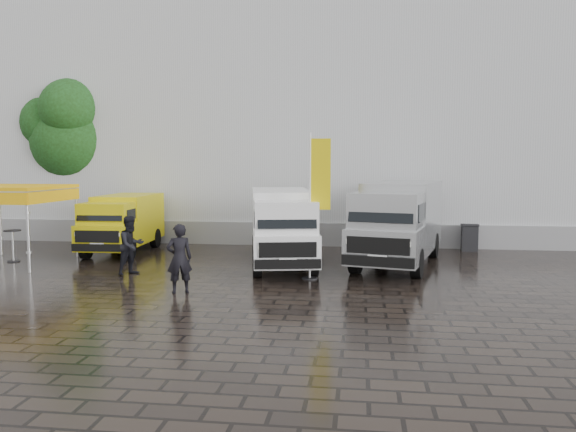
{
  "coord_description": "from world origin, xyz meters",
  "views": [
    {
      "loc": [
        2.19,
        -16.17,
        3.57
      ],
      "look_at": [
        -0.2,
        2.2,
        1.83
      ],
      "focal_mm": 35.0,
      "sensor_mm": 36.0,
      "label": 1
    }
  ],
  "objects_px": {
    "van_silver": "(398,224)",
    "person_front": "(179,258)",
    "wheelie_bin": "(469,237)",
    "van_yellow": "(123,224)",
    "cocktail_table": "(13,246)",
    "van_white": "(282,228)",
    "canopy_tent": "(10,190)",
    "flagpole": "(316,199)",
    "person_tent": "(131,245)"
  },
  "relations": [
    {
      "from": "person_tent",
      "to": "cocktail_table",
      "type": "bearing_deg",
      "value": 101.63
    },
    {
      "from": "canopy_tent",
      "to": "person_front",
      "type": "xyz_separation_m",
      "value": [
        7.43,
        -3.72,
        -1.66
      ]
    },
    {
      "from": "van_white",
      "to": "person_front",
      "type": "distance_m",
      "value": 5.02
    },
    {
      "from": "flagpole",
      "to": "wheelie_bin",
      "type": "xyz_separation_m",
      "value": [
        5.81,
        6.45,
        -1.93
      ]
    },
    {
      "from": "canopy_tent",
      "to": "cocktail_table",
      "type": "bearing_deg",
      "value": 122.4
    },
    {
      "from": "van_yellow",
      "to": "van_silver",
      "type": "bearing_deg",
      "value": -10.08
    },
    {
      "from": "canopy_tent",
      "to": "van_silver",
      "type": "bearing_deg",
      "value": 6.11
    },
    {
      "from": "cocktail_table",
      "to": "person_front",
      "type": "bearing_deg",
      "value": -27.7
    },
    {
      "from": "canopy_tent",
      "to": "van_white",
      "type": "bearing_deg",
      "value": 4.48
    },
    {
      "from": "person_front",
      "to": "person_tent",
      "type": "xyz_separation_m",
      "value": [
        -2.36,
        2.3,
        -0.01
      ]
    },
    {
      "from": "van_white",
      "to": "person_front",
      "type": "relative_size",
      "value": 3.14
    },
    {
      "from": "flagpole",
      "to": "cocktail_table",
      "type": "relative_size",
      "value": 3.89
    },
    {
      "from": "person_front",
      "to": "person_tent",
      "type": "height_order",
      "value": "person_front"
    },
    {
      "from": "van_silver",
      "to": "person_tent",
      "type": "relative_size",
      "value": 3.53
    },
    {
      "from": "van_silver",
      "to": "person_front",
      "type": "relative_size",
      "value": 3.47
    },
    {
      "from": "canopy_tent",
      "to": "wheelie_bin",
      "type": "height_order",
      "value": "canopy_tent"
    },
    {
      "from": "van_yellow",
      "to": "wheelie_bin",
      "type": "distance_m",
      "value": 14.09
    },
    {
      "from": "van_silver",
      "to": "wheelie_bin",
      "type": "xyz_separation_m",
      "value": [
        3.11,
        3.58,
        -0.89
      ]
    },
    {
      "from": "van_white",
      "to": "cocktail_table",
      "type": "relative_size",
      "value": 5.22
    },
    {
      "from": "flagpole",
      "to": "cocktail_table",
      "type": "bearing_deg",
      "value": 171.54
    },
    {
      "from": "cocktail_table",
      "to": "person_front",
      "type": "relative_size",
      "value": 0.6
    },
    {
      "from": "canopy_tent",
      "to": "flagpole",
      "type": "height_order",
      "value": "flagpole"
    },
    {
      "from": "van_yellow",
      "to": "flagpole",
      "type": "bearing_deg",
      "value": -30.44
    },
    {
      "from": "flagpole",
      "to": "person_front",
      "type": "xyz_separation_m",
      "value": [
        -3.58,
        -2.33,
        -1.52
      ]
    },
    {
      "from": "van_yellow",
      "to": "van_white",
      "type": "xyz_separation_m",
      "value": [
        6.75,
        -2.06,
        0.17
      ]
    },
    {
      "from": "van_silver",
      "to": "person_front",
      "type": "xyz_separation_m",
      "value": [
        -6.27,
        -5.19,
        -0.49
      ]
    },
    {
      "from": "van_white",
      "to": "cocktail_table",
      "type": "height_order",
      "value": "van_white"
    },
    {
      "from": "flagpole",
      "to": "person_tent",
      "type": "distance_m",
      "value": 6.14
    },
    {
      "from": "canopy_tent",
      "to": "wheelie_bin",
      "type": "xyz_separation_m",
      "value": [
        16.82,
        5.05,
        -2.07
      ]
    },
    {
      "from": "van_white",
      "to": "person_tent",
      "type": "distance_m",
      "value": 5.1
    },
    {
      "from": "flagpole",
      "to": "person_front",
      "type": "relative_size",
      "value": 2.34
    },
    {
      "from": "van_silver",
      "to": "wheelie_bin",
      "type": "relative_size",
      "value": 6.02
    },
    {
      "from": "canopy_tent",
      "to": "van_yellow",
      "type": "bearing_deg",
      "value": 43.97
    },
    {
      "from": "flagpole",
      "to": "wheelie_bin",
      "type": "relative_size",
      "value": 4.05
    },
    {
      "from": "van_silver",
      "to": "person_front",
      "type": "bearing_deg",
      "value": -126.53
    },
    {
      "from": "van_silver",
      "to": "person_front",
      "type": "height_order",
      "value": "van_silver"
    },
    {
      "from": "flagpole",
      "to": "person_tent",
      "type": "bearing_deg",
      "value": -179.68
    },
    {
      "from": "canopy_tent",
      "to": "person_front",
      "type": "relative_size",
      "value": 1.75
    },
    {
      "from": "wheelie_bin",
      "to": "canopy_tent",
      "type": "bearing_deg",
      "value": -158.99
    },
    {
      "from": "person_front",
      "to": "van_white",
      "type": "bearing_deg",
      "value": -141.1
    },
    {
      "from": "flagpole",
      "to": "wheelie_bin",
      "type": "distance_m",
      "value": 8.89
    },
    {
      "from": "van_yellow",
      "to": "cocktail_table",
      "type": "height_order",
      "value": "van_yellow"
    },
    {
      "from": "van_yellow",
      "to": "cocktail_table",
      "type": "relative_size",
      "value": 4.27
    },
    {
      "from": "canopy_tent",
      "to": "person_tent",
      "type": "distance_m",
      "value": 5.53
    },
    {
      "from": "wheelie_bin",
      "to": "flagpole",
      "type": "bearing_deg",
      "value": -127.72
    },
    {
      "from": "cocktail_table",
      "to": "canopy_tent",
      "type": "bearing_deg",
      "value": -57.6
    },
    {
      "from": "van_silver",
      "to": "cocktail_table",
      "type": "xyz_separation_m",
      "value": [
        -13.88,
        -1.2,
        -0.87
      ]
    },
    {
      "from": "van_white",
      "to": "cocktail_table",
      "type": "xyz_separation_m",
      "value": [
        -9.84,
        -0.49,
        -0.73
      ]
    },
    {
      "from": "person_tent",
      "to": "van_silver",
      "type": "bearing_deg",
      "value": -41.91
    },
    {
      "from": "van_white",
      "to": "van_silver",
      "type": "xyz_separation_m",
      "value": [
        4.04,
        0.71,
        0.14
      ]
    }
  ]
}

